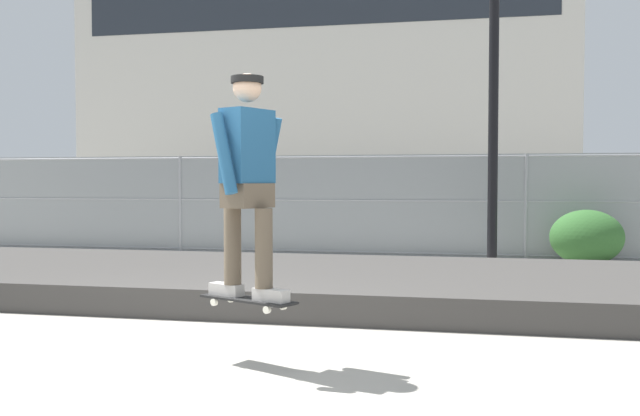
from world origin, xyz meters
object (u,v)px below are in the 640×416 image
(skater, at_px, (248,173))
(parked_car_near, at_px, (245,203))
(shrub_left, at_px, (587,237))
(street_lamp, at_px, (494,16))
(skateboard, at_px, (248,300))

(skater, xyz_separation_m, parked_car_near, (-3.52, 10.83, -0.60))
(skater, relative_size, shrub_left, 1.41)
(street_lamp, bearing_deg, skater, -106.78)
(street_lamp, relative_size, shrub_left, 5.50)
(skateboard, distance_m, parked_car_near, 11.40)
(street_lamp, height_order, parked_car_near, street_lamp)
(parked_car_near, bearing_deg, shrub_left, -28.31)
(shrub_left, bearing_deg, skater, -116.76)
(skateboard, relative_size, shrub_left, 0.69)
(skater, distance_m, street_lamp, 7.50)
(parked_car_near, distance_m, shrub_left, 8.03)
(skater, distance_m, shrub_left, 7.93)
(skateboard, distance_m, skater, 0.94)
(skateboard, distance_m, street_lamp, 7.87)
(parked_car_near, bearing_deg, skater, -71.99)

